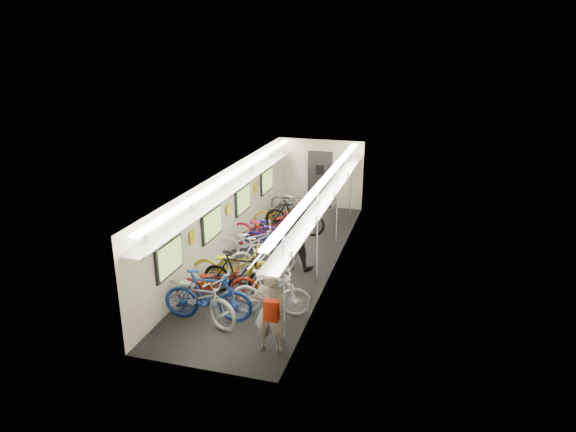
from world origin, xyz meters
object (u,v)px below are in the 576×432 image
Objects in this scene: bicycle_0 at (198,296)px; passenger_near at (270,310)px; bicycle_1 at (208,296)px; backpack at (271,311)px; passenger_mid at (298,235)px.

passenger_near reaches higher than bicycle_0.
bicycle_0 is 0.21m from bicycle_1.
backpack is (0.27, -0.73, 0.43)m from passenger_near.
bicycle_1 is 5.02× the size of backpack.
passenger_mid is (-0.49, 3.83, 0.03)m from passenger_near.
passenger_mid is at bearing -1.99° from bicycle_0.
bicycle_0 is 2.58m from backpack.
bicycle_1 is 3.32m from passenger_mid.
bicycle_0 is 1.22× the size of passenger_mid.
bicycle_0 is at bearing 77.68° from passenger_mid.
backpack is at bearing -134.01° from bicycle_1.
bicycle_1 is at bearing 80.52° from passenger_mid.
bicycle_1 is at bearing 141.65° from backpack.
backpack is (0.75, -4.55, 0.40)m from passenger_mid.
passenger_mid is at bearing 98.69° from backpack.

